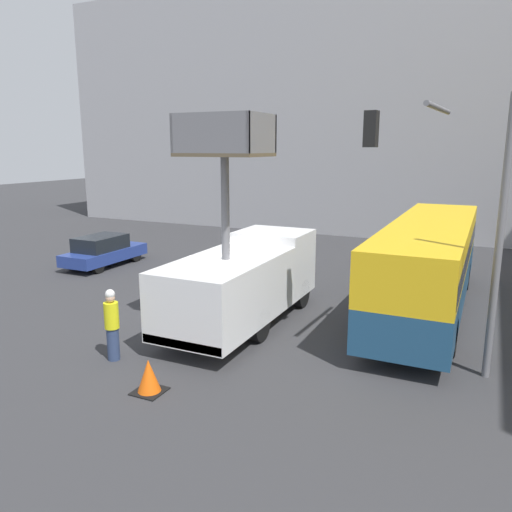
{
  "coord_description": "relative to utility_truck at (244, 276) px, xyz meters",
  "views": [
    {
      "loc": [
        7.59,
        -13.65,
        5.55
      ],
      "look_at": [
        0.76,
        0.87,
        2.04
      ],
      "focal_mm": 35.0,
      "sensor_mm": 36.0,
      "label": 1
    }
  ],
  "objects": [
    {
      "name": "utility_truck",
      "position": [
        0.0,
        0.0,
        0.0
      ],
      "size": [
        2.44,
        7.05,
        6.44
      ],
      "color": "white",
      "rests_on": "ground_plane"
    },
    {
      "name": "road_worker_directing",
      "position": [
        3.24,
        1.4,
        -0.6
      ],
      "size": [
        0.38,
        0.38,
        1.91
      ],
      "rotation": [
        0.0,
        0.0,
        3.6
      ],
      "color": "navy",
      "rests_on": "ground_plane"
    },
    {
      "name": "city_bus",
      "position": [
        5.14,
        3.72,
        0.27
      ],
      "size": [
        2.45,
        11.57,
        3.11
      ],
      "rotation": [
        0.0,
        0.0,
        1.54
      ],
      "color": "navy",
      "rests_on": "ground_plane"
    },
    {
      "name": "road_worker_near_truck",
      "position": [
        -1.89,
        -3.98,
        -0.58
      ],
      "size": [
        0.38,
        0.38,
        1.95
      ],
      "rotation": [
        0.0,
        0.0,
        2.32
      ],
      "color": "navy",
      "rests_on": "ground_plane"
    },
    {
      "name": "building_backdrop_far",
      "position": [
        -0.76,
        22.08,
        6.44
      ],
      "size": [
        44.0,
        10.0,
        16.0
      ],
      "color": "#9E9EA3",
      "rests_on": "ground_plane"
    },
    {
      "name": "parked_car_curbside",
      "position": [
        -9.61,
        4.28,
        -0.82
      ],
      "size": [
        1.76,
        4.25,
        1.47
      ],
      "color": "navy",
      "rests_on": "ground_plane"
    },
    {
      "name": "ground_plane",
      "position": [
        -0.76,
        0.04,
        -1.56
      ],
      "size": [
        120.0,
        120.0,
        0.0
      ],
      "primitive_type": "plane",
      "color": "#333335"
    },
    {
      "name": "traffic_light_pole",
      "position": [
        6.04,
        -0.79,
        2.95
      ],
      "size": [
        3.42,
        3.17,
        6.74
      ],
      "color": "slate",
      "rests_on": "ground_plane"
    },
    {
      "name": "traffic_cone_near_truck",
      "position": [
        0.08,
        -5.06,
        -1.18
      ],
      "size": [
        0.7,
        0.7,
        0.8
      ],
      "color": "black",
      "rests_on": "ground_plane"
    }
  ]
}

